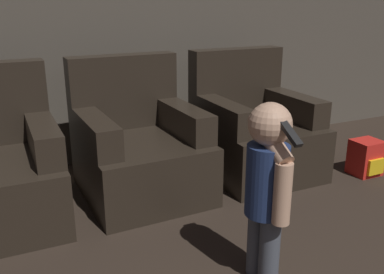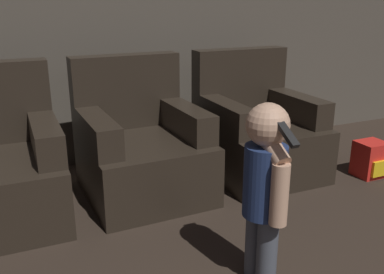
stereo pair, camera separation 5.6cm
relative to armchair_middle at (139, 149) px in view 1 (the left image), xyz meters
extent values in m
cube|color=#51493F|center=(0.46, 0.76, 0.98)|extent=(8.40, 0.05, 2.60)
cube|color=black|center=(-0.63, -0.06, 0.19)|extent=(0.17, 0.70, 0.20)
cube|color=black|center=(0.00, -0.06, -0.12)|extent=(0.81, 0.88, 0.41)
cube|color=black|center=(-0.01, 0.29, 0.35)|extent=(0.79, 0.18, 0.53)
cube|color=black|center=(-0.31, -0.07, 0.19)|extent=(0.18, 0.71, 0.20)
cube|color=black|center=(0.32, -0.05, 0.19)|extent=(0.18, 0.71, 0.20)
cube|color=black|center=(0.95, -0.06, -0.12)|extent=(0.80, 0.87, 0.41)
cube|color=black|center=(0.95, 0.29, 0.35)|extent=(0.79, 0.17, 0.53)
cube|color=black|center=(0.63, -0.06, 0.19)|extent=(0.17, 0.70, 0.20)
cube|color=black|center=(1.26, -0.06, 0.19)|extent=(0.17, 0.70, 0.20)
cylinder|color=#474C56|center=(0.21, -1.17, -0.14)|extent=(0.10, 0.10, 0.36)
cylinder|color=#474C56|center=(0.21, -1.28, -0.14)|extent=(0.10, 0.10, 0.36)
cylinder|color=navy|center=(0.21, -1.22, 0.21)|extent=(0.20, 0.20, 0.34)
sphere|color=tan|center=(0.21, -1.22, 0.47)|extent=(0.20, 0.20, 0.20)
cylinder|color=tan|center=(0.21, -1.34, 0.19)|extent=(0.08, 0.08, 0.29)
cylinder|color=tan|center=(0.21, -1.22, 0.41)|extent=(0.08, 0.29, 0.21)
cube|color=black|center=(0.21, -1.35, 0.48)|extent=(0.04, 0.16, 0.10)
cube|color=red|center=(1.70, -0.46, -0.18)|extent=(0.22, 0.19, 0.28)
cube|color=yellow|center=(1.70, -0.57, -0.22)|extent=(0.15, 0.02, 0.12)
camera|label=1|loc=(-0.87, -2.70, 1.00)|focal=40.00mm
camera|label=2|loc=(-0.82, -2.72, 1.00)|focal=40.00mm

